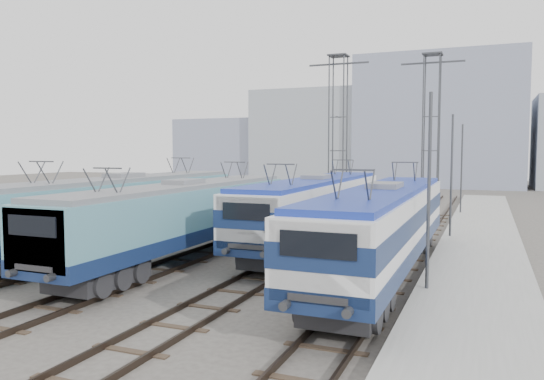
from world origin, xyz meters
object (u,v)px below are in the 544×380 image
at_px(mast_rear, 461,171).
at_px(locomotive_far_left, 122,205).
at_px(locomotive_far_right, 384,223).
at_px(mast_mid, 451,178).
at_px(locomotive_center_left, 182,215).
at_px(mast_front, 429,196).
at_px(catenary_tower_west, 338,129).
at_px(catenary_tower_east, 431,128).
at_px(locomotive_center_right, 316,205).

bearing_deg(mast_rear, locomotive_far_left, -126.54).
bearing_deg(locomotive_far_right, mast_mid, 79.66).
xyz_separation_m(locomotive_center_left, mast_front, (10.85, -1.73, 1.34)).
xyz_separation_m(catenary_tower_west, mast_front, (8.60, -20.00, -3.14)).
bearing_deg(locomotive_far_left, catenary_tower_east, 54.70).
bearing_deg(catenary_tower_east, catenary_tower_west, -162.90).
height_order(locomotive_far_left, catenary_tower_east, catenary_tower_east).
height_order(catenary_tower_west, mast_mid, catenary_tower_west).
height_order(locomotive_far_left, locomotive_far_right, locomotive_far_left).
bearing_deg(catenary_tower_west, locomotive_center_left, -97.02).
relative_size(mast_front, mast_mid, 1.00).
relative_size(locomotive_far_right, mast_mid, 2.51).
distance_m(mast_front, mast_mid, 12.00).
height_order(locomotive_center_left, catenary_tower_west, catenary_tower_west).
bearing_deg(locomotive_far_left, locomotive_center_left, -19.13).
height_order(locomotive_center_left, locomotive_far_right, locomotive_far_right).
relative_size(locomotive_far_left, locomotive_center_left, 1.04).
relative_size(locomotive_far_right, catenary_tower_west, 1.46).
bearing_deg(mast_mid, locomotive_center_left, -136.57).
bearing_deg(locomotive_far_left, locomotive_center_right, 24.97).
relative_size(locomotive_far_left, catenary_tower_west, 1.50).
bearing_deg(locomotive_center_left, locomotive_center_right, 51.96).
distance_m(locomotive_far_left, mast_rear, 25.81).
relative_size(locomotive_far_left, catenary_tower_east, 1.50).
height_order(locomotive_center_left, mast_front, mast_front).
xyz_separation_m(locomotive_far_right, mast_front, (1.85, -1.86, 1.26)).
bearing_deg(catenary_tower_west, locomotive_center_right, -79.81).
height_order(locomotive_far_right, mast_mid, mast_mid).
xyz_separation_m(locomotive_far_right, mast_mid, (1.85, 10.14, 1.26)).
distance_m(catenary_tower_west, catenary_tower_east, 6.80).
bearing_deg(locomotive_far_left, mast_front, -12.10).
height_order(locomotive_far_left, locomotive_center_right, locomotive_far_left).
bearing_deg(catenary_tower_east, locomotive_center_right, -106.31).
bearing_deg(mast_rear, locomotive_center_right, -111.03).
relative_size(locomotive_center_right, mast_mid, 2.50).
xyz_separation_m(locomotive_far_left, mast_mid, (15.35, 8.71, 1.26)).
bearing_deg(mast_rear, catenary_tower_east, -136.40).
height_order(locomotive_far_right, catenary_tower_east, catenary_tower_east).
relative_size(locomotive_center_left, mast_front, 2.47).
bearing_deg(catenary_tower_east, locomotive_far_right, -89.29).
bearing_deg(mast_mid, catenary_tower_east, 101.86).
xyz_separation_m(catenary_tower_west, catenary_tower_east, (6.50, 2.00, 0.00)).
bearing_deg(mast_front, locomotive_far_left, 167.90).
bearing_deg(mast_rear, locomotive_center_left, -115.97).
bearing_deg(locomotive_center_left, catenary_tower_west, 82.98).
bearing_deg(locomotive_center_right, mast_front, -49.67).
bearing_deg(catenary_tower_west, locomotive_far_left, -112.00).
bearing_deg(locomotive_center_left, mast_front, -9.05).
bearing_deg(catenary_tower_west, locomotive_far_right, -69.58).
height_order(locomotive_far_right, mast_front, mast_front).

